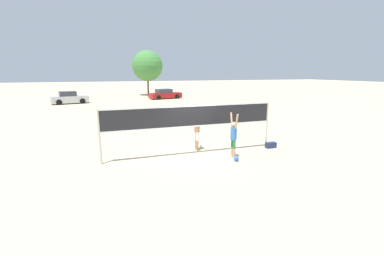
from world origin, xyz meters
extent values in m
plane|color=#C6B28C|center=(0.00, 0.00, 0.00)|extent=(200.00, 200.00, 0.00)
cylinder|color=beige|center=(-4.02, 0.00, 1.16)|extent=(0.09, 0.09, 2.33)
cylinder|color=beige|center=(4.02, 0.00, 1.16)|extent=(0.09, 0.09, 2.33)
cube|color=black|center=(0.00, 0.00, 1.83)|extent=(7.95, 0.02, 0.99)
cube|color=white|center=(0.00, 0.00, 2.30)|extent=(7.95, 0.03, 0.06)
cube|color=white|center=(0.00, 0.00, 1.36)|extent=(7.95, 0.03, 0.06)
cylinder|color=tan|center=(1.63, -1.07, 0.23)|extent=(0.11, 0.11, 0.46)
cylinder|color=#267F3F|center=(1.63, -1.07, 0.64)|extent=(0.12, 0.12, 0.37)
cylinder|color=tan|center=(1.63, -0.87, 0.23)|extent=(0.11, 0.11, 0.46)
cylinder|color=#267F3F|center=(1.63, -0.87, 0.64)|extent=(0.12, 0.12, 0.37)
cylinder|color=#3372BF|center=(1.63, -0.97, 1.12)|extent=(0.28, 0.28, 0.59)
sphere|color=tan|center=(1.63, -0.97, 1.53)|extent=(0.23, 0.23, 0.23)
cylinder|color=tan|center=(1.63, -1.21, 1.71)|extent=(0.08, 0.21, 0.66)
cylinder|color=tan|center=(1.63, -0.73, 1.71)|extent=(0.08, 0.21, 0.66)
cylinder|color=tan|center=(0.45, 0.71, 0.25)|extent=(0.11, 0.11, 0.50)
cylinder|color=white|center=(0.45, 0.71, 0.71)|extent=(0.12, 0.12, 0.41)
cylinder|color=tan|center=(0.45, 0.51, 0.25)|extent=(0.11, 0.11, 0.50)
cylinder|color=white|center=(0.45, 0.51, 0.71)|extent=(0.12, 0.12, 0.41)
cylinder|color=tan|center=(0.45, 0.61, 1.24)|extent=(0.28, 0.28, 0.65)
sphere|color=tan|center=(0.45, 0.61, 1.69)|extent=(0.25, 0.25, 0.25)
cylinder|color=tan|center=(0.45, 0.85, 1.89)|extent=(0.08, 0.23, 0.73)
cylinder|color=tan|center=(0.45, 0.36, 1.89)|extent=(0.08, 0.23, 0.73)
sphere|color=blue|center=(1.54, -1.48, 0.11)|extent=(0.22, 0.22, 0.22)
cube|color=navy|center=(4.17, -0.23, 0.14)|extent=(0.53, 0.27, 0.29)
cube|color=maroon|center=(4.58, 25.78, 0.49)|extent=(4.88, 2.72, 0.72)
cube|color=#2D333D|center=(4.36, 25.73, 1.13)|extent=(2.37, 2.05, 0.56)
cylinder|color=black|center=(5.80, 26.92, 0.32)|extent=(0.67, 0.35, 0.64)
cylinder|color=black|center=(6.16, 25.24, 0.32)|extent=(0.67, 0.35, 0.64)
cylinder|color=black|center=(3.01, 26.32, 0.32)|extent=(0.67, 0.35, 0.64)
cylinder|color=black|center=(3.36, 24.64, 0.32)|extent=(0.67, 0.35, 0.64)
cube|color=#B7B7BC|center=(-7.83, 23.65, 0.54)|extent=(4.46, 2.71, 0.82)
cube|color=#2D333D|center=(-8.03, 23.60, 1.23)|extent=(2.20, 2.04, 0.55)
cylinder|color=black|center=(-6.78, 24.77, 0.32)|extent=(0.67, 0.36, 0.64)
cylinder|color=black|center=(-6.38, 23.12, 0.32)|extent=(0.67, 0.36, 0.64)
cylinder|color=black|center=(-9.28, 24.17, 0.32)|extent=(0.67, 0.36, 0.64)
cylinder|color=black|center=(-8.89, 22.52, 0.32)|extent=(0.67, 0.36, 0.64)
cylinder|color=brown|center=(3.19, 32.43, 1.72)|extent=(0.29, 0.29, 3.43)
sphere|color=#42843D|center=(3.19, 32.43, 4.80)|extent=(4.97, 4.97, 4.97)
camera|label=1|loc=(-3.67, -10.89, 3.79)|focal=24.00mm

